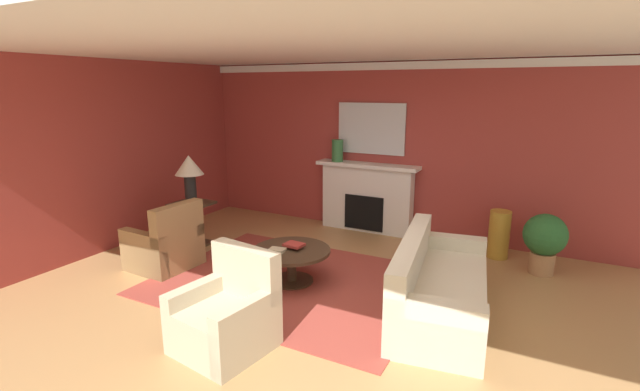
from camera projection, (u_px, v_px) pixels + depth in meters
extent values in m
plane|color=tan|center=(319.00, 299.00, 5.33)|extent=(9.55, 9.55, 0.00)
cube|color=#9E3833|center=(400.00, 150.00, 7.53)|extent=(7.95, 0.12, 2.88)
cube|color=#9E3833|center=(115.00, 155.00, 6.93)|extent=(0.12, 6.37, 2.88)
cube|color=white|center=(331.00, 46.00, 4.90)|extent=(7.95, 6.37, 0.06)
cube|color=white|center=(402.00, 66.00, 7.14)|extent=(7.95, 0.08, 0.12)
cube|color=#993D33|center=(292.00, 281.00, 5.80)|extent=(3.40, 2.63, 0.01)
cube|color=white|center=(367.00, 199.00, 7.77)|extent=(1.60, 0.25, 1.14)
cube|color=black|center=(366.00, 211.00, 7.81)|extent=(0.70, 0.26, 0.60)
cube|color=white|center=(367.00, 165.00, 7.61)|extent=(1.80, 0.35, 0.06)
cube|color=silver|center=(371.00, 129.00, 7.59)|extent=(1.20, 0.04, 0.86)
cube|color=beige|center=(442.00, 296.00, 4.91)|extent=(1.19, 2.21, 0.45)
cube|color=beige|center=(411.00, 256.00, 4.93)|extent=(0.49, 2.11, 0.40)
cube|color=beige|center=(433.00, 332.00, 4.02)|extent=(0.92, 0.33, 0.62)
cube|color=beige|center=(448.00, 258.00, 5.77)|extent=(0.92, 0.33, 0.62)
cube|color=#9E7A4C|center=(164.00, 252.00, 6.24)|extent=(0.84, 0.84, 0.44)
cube|color=#9E7A4C|center=(177.00, 223.00, 5.97)|extent=(0.20, 0.81, 0.51)
cube|color=#9E7A4C|center=(182.00, 240.00, 6.50)|extent=(0.81, 0.18, 0.60)
cube|color=#9E7A4C|center=(144.00, 254.00, 5.95)|extent=(0.81, 0.18, 0.60)
cube|color=#C1B293|center=(224.00, 328.00, 4.27)|extent=(0.91, 0.91, 0.44)
cube|color=#C1B293|center=(246.00, 271.00, 4.41)|extent=(0.81, 0.27, 0.51)
cube|color=#C1B293|center=(201.00, 311.00, 4.44)|extent=(0.25, 0.81, 0.60)
cube|color=#C1B293|center=(248.00, 331.00, 4.06)|extent=(0.25, 0.81, 0.60)
cylinder|color=#3D2D1E|center=(291.00, 251.00, 5.70)|extent=(1.00, 1.00, 0.04)
cylinder|color=#3D2D1E|center=(292.00, 267.00, 5.76)|extent=(0.12, 0.12, 0.41)
cylinder|color=#3D2D1E|center=(292.00, 281.00, 5.80)|extent=(0.56, 0.56, 0.03)
cube|color=#3D2D1E|center=(192.00, 204.00, 7.00)|extent=(0.56, 0.56, 0.04)
cube|color=#3D2D1E|center=(193.00, 225.00, 7.09)|extent=(0.10, 0.10, 0.66)
cube|color=#3D2D1E|center=(194.00, 244.00, 7.16)|extent=(0.45, 0.45, 0.04)
cylinder|color=black|center=(191.00, 189.00, 6.95)|extent=(0.18, 0.18, 0.45)
cone|color=beige|center=(189.00, 165.00, 6.86)|extent=(0.44, 0.44, 0.30)
cylinder|color=#33703D|center=(337.00, 151.00, 7.78)|extent=(0.20, 0.20, 0.38)
cylinder|color=#B7892D|center=(499.00, 234.00, 6.57)|extent=(0.30, 0.30, 0.71)
cube|color=tan|center=(277.00, 250.00, 5.63)|extent=(0.22, 0.17, 0.03)
cube|color=maroon|center=(294.00, 245.00, 5.72)|extent=(0.26, 0.21, 0.03)
cylinder|color=#A8754C|center=(542.00, 263.00, 6.04)|extent=(0.32, 0.32, 0.30)
sphere|color=#28602D|center=(545.00, 235.00, 5.94)|extent=(0.56, 0.56, 0.56)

